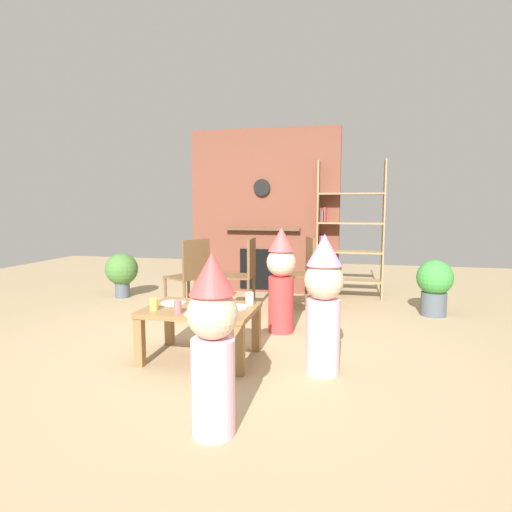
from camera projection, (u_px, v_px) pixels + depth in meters
ground_plane at (230, 347)px, 3.88m from camera, size 12.00×12.00×0.00m
brick_fireplace_feature at (264, 212)px, 6.30m from camera, size 2.20×0.28×2.40m
bookshelf at (345, 238)px, 5.89m from camera, size 0.90×0.28×1.90m
coffee_table at (201, 316)px, 3.57m from camera, size 0.92×0.66×0.44m
paper_cup_near_left at (210, 307)px, 3.38m from camera, size 0.07×0.07×0.10m
paper_cup_near_right at (154, 304)px, 3.46m from camera, size 0.06×0.06×0.10m
paper_cup_center at (178, 307)px, 3.36m from camera, size 0.06×0.06×0.10m
paper_cup_far_left at (250, 299)px, 3.66m from camera, size 0.07×0.07×0.11m
paper_plate_front at (173, 303)px, 3.70m from camera, size 0.21×0.21×0.01m
paper_plate_rear at (235, 307)px, 3.55m from camera, size 0.21×0.21×0.01m
birthday_cake_slice at (190, 311)px, 3.31m from camera, size 0.10×0.10×0.07m
table_fork at (219, 304)px, 3.68m from camera, size 0.15×0.03×0.01m
child_with_cone_hat at (213, 340)px, 2.35m from camera, size 0.29×0.29×1.03m
child_in_pink at (324, 301)px, 3.23m from camera, size 0.30×0.30×1.08m
child_by_the_chairs at (281, 277)px, 4.30m from camera, size 0.30×0.30×1.07m
dining_chair_left at (191, 272)px, 5.02m from camera, size 0.54×0.54×0.90m
dining_chair_middle at (244, 271)px, 5.12m from camera, size 0.42×0.42×0.90m
dining_chair_right at (303, 269)px, 5.26m from camera, size 0.50×0.50×0.90m
potted_plant_tall at (435, 284)px, 4.98m from camera, size 0.41×0.41×0.66m
potted_plant_short at (122, 271)px, 5.97m from camera, size 0.45×0.45×0.63m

